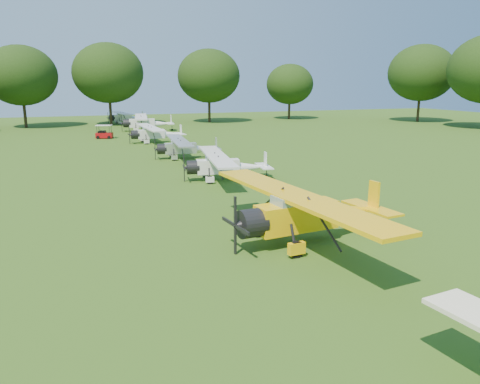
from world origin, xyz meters
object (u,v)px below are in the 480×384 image
Objects in this scene: aircraft_2 at (308,210)px; aircraft_6 at (146,122)px; aircraft_5 at (155,132)px; aircraft_7 at (125,117)px; aircraft_4 at (185,146)px; golf_cart at (104,134)px; aircraft_3 at (224,164)px.

aircraft_2 is 1.05× the size of aircraft_6.
aircraft_6 is (1.04, 13.20, 0.18)m from aircraft_5.
aircraft_4 is at bearing -96.50° from aircraft_7.
aircraft_6 is at bearing 83.04° from aircraft_5.
aircraft_2 is at bearing -92.06° from aircraft_5.
golf_cart is at bearing 112.51° from aircraft_4.
aircraft_2 is 24.14m from aircraft_4.
aircraft_6 is 5.37× the size of golf_cart.
aircraft_7 is at bearing 96.16° from aircraft_4.
aircraft_4 reaches higher than golf_cart.
aircraft_6 reaches higher than aircraft_5.
aircraft_4 is at bearing 82.71° from aircraft_2.
aircraft_4 is at bearing -54.05° from golf_cart.
aircraft_4 is (-0.36, 10.36, -0.05)m from aircraft_3.
aircraft_2 reaches higher than aircraft_4.
aircraft_7 reaches higher than golf_cart.
aircraft_3 is 10.36m from aircraft_4.
aircraft_2 is at bearing -97.29° from aircraft_7.
aircraft_5 is 13.25m from aircraft_6.
golf_cart is (-5.84, 18.39, -0.54)m from aircraft_4.
aircraft_3 is at bearing -59.50° from golf_cart.
aircraft_4 is (0.34, 24.13, -0.31)m from aircraft_2.
aircraft_5 is 1.02× the size of aircraft_7.
golf_cart is (-4.97, -21.05, -0.59)m from aircraft_7.
aircraft_5 reaches higher than aircraft_4.
aircraft_3 is at bearing -83.13° from aircraft_4.
aircraft_4 is 12.31m from aircraft_5.
aircraft_2 reaches higher than aircraft_6.
aircraft_2 is 42.89m from golf_cart.
golf_cart is at bearing -123.67° from aircraft_6.
aircraft_3 is 1.01× the size of aircraft_7.
aircraft_6 is at bearing 93.92° from aircraft_4.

